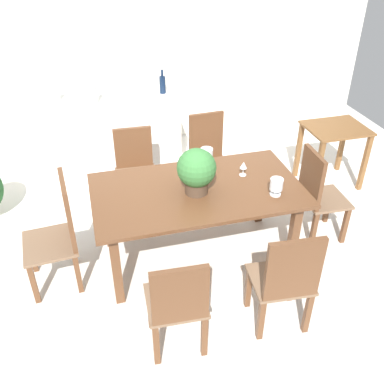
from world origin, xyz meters
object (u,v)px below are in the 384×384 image
(chair_near_left, at_px, (178,303))
(side_table, at_px, (334,141))
(wine_bottle_amber, at_px, (163,84))
(wine_bottle_clear, at_px, (94,94))
(chair_far_right, at_px, (208,154))
(crystal_vase_center_near, at_px, (276,185))
(wine_bottle_dark, at_px, (56,91))
(crystal_vase_left, at_px, (207,157))
(chair_head_end, at_px, (60,229))
(chair_near_right, at_px, (286,279))
(dining_table, at_px, (197,198))
(kitchen_counter, at_px, (112,136))
(chair_foot_end, at_px, (317,192))
(wine_glass, at_px, (243,166))
(chair_far_left, at_px, (136,167))
(flower_centerpiece, at_px, (196,170))

(chair_near_left, bearing_deg, side_table, -137.94)
(wine_bottle_amber, height_order, wine_bottle_clear, wine_bottle_amber)
(chair_far_right, relative_size, crystal_vase_center_near, 6.36)
(wine_bottle_dark, bearing_deg, chair_near_left, -76.21)
(wine_bottle_dark, bearing_deg, crystal_vase_left, -51.13)
(chair_head_end, xyz_separation_m, chair_near_right, (1.59, -1.00, -0.03))
(chair_far_right, relative_size, chair_head_end, 0.97)
(dining_table, relative_size, kitchen_counter, 1.14)
(dining_table, bearing_deg, chair_foot_end, 0.17)
(chair_foot_end, distance_m, side_table, 1.11)
(crystal_vase_left, xyz_separation_m, wine_glass, (0.29, -0.19, -0.03))
(crystal_vase_left, bearing_deg, kitchen_counter, 115.87)
(chair_far_left, relative_size, chair_head_end, 0.88)
(chair_near_left, height_order, wine_bottle_amber, wine_bottle_amber)
(chair_near_right, distance_m, crystal_vase_center_near, 0.83)
(chair_foot_end, distance_m, wine_bottle_dark, 3.06)
(side_table, bearing_deg, wine_bottle_amber, 151.86)
(chair_near_left, xyz_separation_m, flower_centerpiece, (0.39, 0.94, 0.48))
(chair_head_end, height_order, flower_centerpiece, flower_centerpiece)
(crystal_vase_center_near, bearing_deg, chair_far_left, 129.26)
(chair_head_end, bearing_deg, chair_far_left, 137.04)
(crystal_vase_left, height_order, crystal_vase_center_near, crystal_vase_left)
(crystal_vase_left, xyz_separation_m, wine_bottle_dark, (-1.30, 1.61, 0.18))
(wine_bottle_clear, bearing_deg, wine_bottle_amber, 8.88)
(chair_near_right, bearing_deg, crystal_vase_left, -75.10)
(crystal_vase_center_near, bearing_deg, wine_glass, 112.12)
(crystal_vase_left, distance_m, kitchen_counter, 1.75)
(chair_far_left, distance_m, kitchen_counter, 0.85)
(crystal_vase_center_near, bearing_deg, crystal_vase_left, 128.37)
(wine_bottle_amber, bearing_deg, crystal_vase_center_near, -75.84)
(flower_centerpiece, bearing_deg, chair_far_right, 67.55)
(chair_far_left, height_order, wine_glass, wine_glass)
(chair_foot_end, height_order, wine_glass, chair_foot_end)
(chair_near_left, height_order, chair_near_right, chair_near_right)
(chair_near_right, bearing_deg, chair_near_left, 4.44)
(chair_head_end, height_order, chair_near_left, chair_head_end)
(side_table, bearing_deg, chair_near_left, -141.03)
(dining_table, relative_size, chair_far_left, 2.04)
(crystal_vase_center_near, bearing_deg, chair_near_right, -106.30)
(kitchen_counter, height_order, wine_bottle_dark, wine_bottle_dark)
(wine_bottle_dark, bearing_deg, chair_far_right, -31.07)
(flower_centerpiece, relative_size, wine_bottle_dark, 1.48)
(chair_far_left, xyz_separation_m, chair_far_right, (0.81, -0.00, 0.04))
(wine_bottle_clear, relative_size, wine_bottle_dark, 1.01)
(chair_far_right, bearing_deg, chair_near_left, -115.67)
(flower_centerpiece, xyz_separation_m, wine_bottle_dark, (-1.10, 1.96, 0.09))
(chair_far_right, height_order, chair_near_left, chair_far_right)
(side_table, bearing_deg, wine_bottle_clear, 162.22)
(chair_far_right, relative_size, side_table, 1.34)
(chair_head_end, distance_m, wine_bottle_dark, 1.98)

